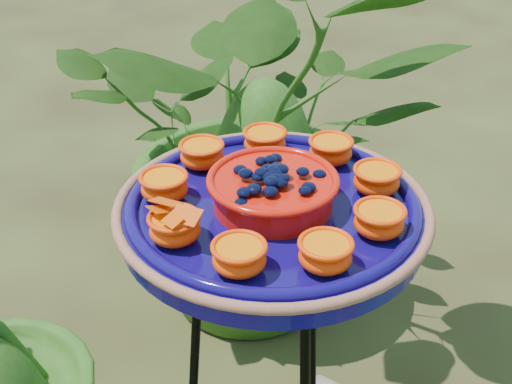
% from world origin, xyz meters
% --- Properties ---
extents(feeder_dish, '(0.48, 0.48, 0.10)m').
position_xyz_m(feeder_dish, '(-0.07, -0.00, 0.84)').
color(feeder_dish, '#10075A').
rests_on(feeder_dish, tripod_stand).
extents(shrub_back_left, '(1.21, 1.20, 1.02)m').
position_xyz_m(shrub_back_left, '(-0.69, 0.56, 0.51)').
color(shrub_back_left, '#244B14').
rests_on(shrub_back_left, ground).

